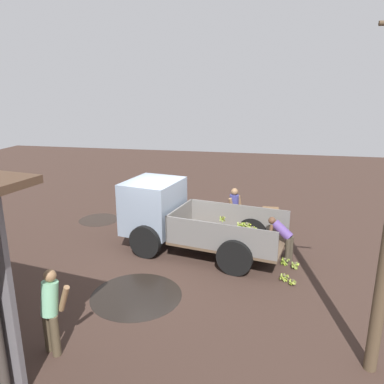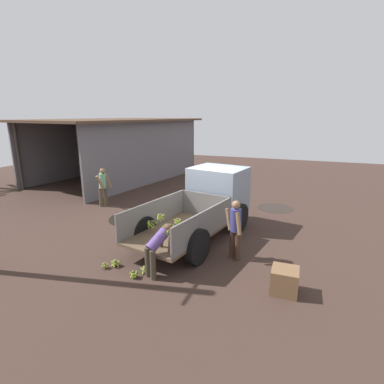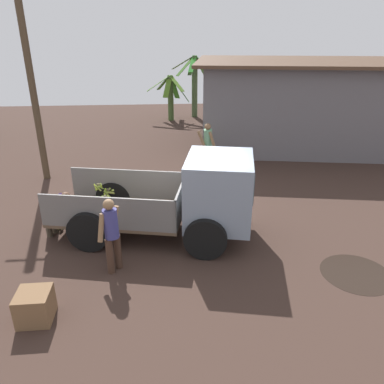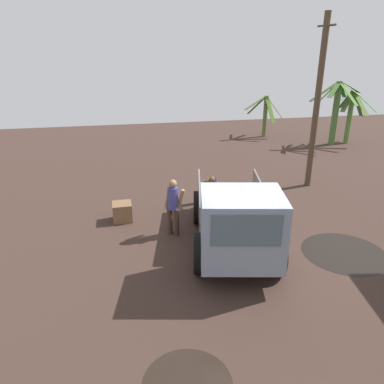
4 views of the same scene
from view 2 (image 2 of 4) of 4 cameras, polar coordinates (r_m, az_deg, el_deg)
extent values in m
plane|color=#3B2A22|center=(10.46, 2.14, -6.80)|extent=(36.00, 36.00, 0.00)
cylinder|color=black|center=(13.04, 15.51, -2.95)|extent=(1.46, 1.46, 0.01)
cylinder|color=black|center=(11.58, -10.27, -4.88)|extent=(2.16, 2.16, 0.01)
cube|color=brown|center=(8.71, -2.57, -7.64)|extent=(3.42, 2.40, 0.08)
cube|color=slate|center=(9.07, -7.18, -3.95)|extent=(3.06, 0.68, 0.77)
cube|color=slate|center=(8.11, 2.52, -6.11)|extent=(3.06, 0.68, 0.77)
cube|color=slate|center=(9.78, 2.57, -2.46)|extent=(0.41, 1.78, 0.77)
cube|color=gray|center=(10.45, 5.03, 0.42)|extent=(1.82, 2.04, 1.57)
cube|color=#4C606B|center=(11.04, 6.89, 2.81)|extent=(0.32, 1.40, 0.69)
cylinder|color=black|center=(10.93, 0.03, -3.16)|extent=(0.99, 0.41, 0.96)
cylinder|color=black|center=(10.10, 9.08, -4.87)|extent=(0.99, 0.41, 0.96)
cylinder|color=black|center=(8.93, -9.29, -7.51)|extent=(0.99, 0.41, 0.96)
cylinder|color=black|center=(7.89, 1.12, -10.38)|extent=(0.99, 0.41, 0.96)
sphere|color=brown|center=(7.99, -3.46, -6.93)|extent=(0.08, 0.08, 0.08)
cylinder|color=#91A447|center=(7.98, -3.08, -7.39)|extent=(0.16, 0.06, 0.14)
cylinder|color=#8AA52F|center=(8.04, -3.19, -7.33)|extent=(0.11, 0.14, 0.16)
cylinder|color=#8AA141|center=(8.07, -3.44, -7.06)|extent=(0.10, 0.17, 0.12)
cylinder|color=olive|center=(8.03, -3.81, -7.30)|extent=(0.15, 0.05, 0.15)
cylinder|color=#95A925|center=(7.99, -3.76, -7.45)|extent=(0.12, 0.15, 0.15)
cylinder|color=olive|center=(7.97, -3.43, -7.52)|extent=(0.10, 0.14, 0.16)
sphere|color=#49422F|center=(8.56, -7.66, -5.64)|extent=(0.09, 0.09, 0.09)
cylinder|color=olive|center=(8.55, -7.32, -6.32)|extent=(0.20, 0.11, 0.21)
cylinder|color=olive|center=(8.62, -7.06, -5.90)|extent=(0.18, 0.21, 0.15)
cylinder|color=#8BA039|center=(8.67, -7.78, -5.89)|extent=(0.18, 0.20, 0.17)
cylinder|color=#91A835|center=(8.60, -8.22, -6.11)|extent=(0.22, 0.14, 0.18)
cylinder|color=#86A721|center=(8.52, -7.94, -6.30)|extent=(0.06, 0.22, 0.18)
sphere|color=#453E2D|center=(8.57, 1.30, -4.37)|extent=(0.07, 0.07, 0.07)
cylinder|color=olive|center=(8.56, 1.01, -4.85)|extent=(0.11, 0.14, 0.15)
cylinder|color=olive|center=(8.54, 1.42, -4.89)|extent=(0.12, 0.13, 0.15)
cylinder|color=olive|center=(8.59, 1.65, -4.78)|extent=(0.15, 0.08, 0.14)
cylinder|color=olive|center=(8.64, 1.40, -4.62)|extent=(0.05, 0.15, 0.13)
cylinder|color=olive|center=(8.62, 1.06, -4.75)|extent=(0.13, 0.08, 0.15)
sphere|color=brown|center=(8.12, -4.10, -6.32)|extent=(0.08, 0.08, 0.08)
cylinder|color=olive|center=(8.20, -4.08, -6.52)|extent=(0.11, 0.17, 0.13)
cylinder|color=olive|center=(8.17, -4.39, -6.72)|extent=(0.15, 0.06, 0.16)
cylinder|color=olive|center=(8.13, -4.38, -6.87)|extent=(0.12, 0.13, 0.17)
cylinder|color=#92B228|center=(8.10, -4.09, -6.91)|extent=(0.10, 0.16, 0.16)
cylinder|color=olive|center=(8.10, -3.74, -6.78)|extent=(0.17, 0.09, 0.13)
cylinder|color=olive|center=(8.17, -3.74, -6.69)|extent=(0.13, 0.15, 0.15)
sphere|color=brown|center=(7.95, -3.45, -6.97)|extent=(0.09, 0.09, 0.09)
cylinder|color=olive|center=(7.96, -2.88, -7.38)|extent=(0.20, 0.11, 0.15)
cylinder|color=olive|center=(8.04, -3.23, -7.17)|extent=(0.05, 0.20, 0.14)
cylinder|color=olive|center=(8.01, -3.92, -7.16)|extent=(0.21, 0.09, 0.12)
cylinder|color=#97AA48|center=(7.95, -3.85, -7.58)|extent=(0.14, 0.17, 0.18)
cylinder|color=#9AAB4A|center=(7.91, -3.22, -7.61)|extent=(0.17, 0.16, 0.17)
sphere|color=brown|center=(7.27, -5.14, -7.31)|extent=(0.08, 0.08, 0.08)
cylinder|color=olive|center=(7.23, -5.07, -7.88)|extent=(0.12, 0.16, 0.13)
cylinder|color=#8AAE2B|center=(7.27, -4.63, -7.67)|extent=(0.17, 0.09, 0.12)
cylinder|color=#91A042|center=(7.33, -4.84, -7.49)|extent=(0.07, 0.17, 0.12)
cylinder|color=olive|center=(7.32, -5.37, -7.69)|extent=(0.15, 0.10, 0.15)
cylinder|color=#8D9F45|center=(7.26, -5.53, -7.80)|extent=(0.12, 0.16, 0.13)
sphere|color=brown|center=(8.22, -2.79, -5.23)|extent=(0.08, 0.08, 0.08)
cylinder|color=olive|center=(8.26, -2.43, -5.53)|extent=(0.13, 0.13, 0.13)
cylinder|color=#8FA443|center=(8.29, -2.67, -5.37)|extent=(0.06, 0.16, 0.10)
cylinder|color=olive|center=(8.27, -3.07, -5.54)|extent=(0.14, 0.07, 0.13)
cylinder|color=olive|center=(8.21, -3.14, -5.62)|extent=(0.13, 0.14, 0.12)
cylinder|color=#8BA63E|center=(8.19, -2.87, -5.71)|extent=(0.06, 0.15, 0.13)
cylinder|color=olive|center=(8.20, -2.44, -5.58)|extent=(0.16, 0.07, 0.10)
sphere|color=brown|center=(8.16, -5.98, -4.34)|extent=(0.07, 0.07, 0.07)
cylinder|color=olive|center=(8.16, -5.61, -4.90)|extent=(0.15, 0.04, 0.17)
cylinder|color=olive|center=(8.21, -5.54, -4.67)|extent=(0.13, 0.16, 0.15)
cylinder|color=olive|center=(8.24, -5.80, -4.58)|extent=(0.06, 0.18, 0.14)
cylinder|color=olive|center=(8.22, -6.22, -4.78)|extent=(0.15, 0.08, 0.17)
cylinder|color=#9FAF4A|center=(8.19, -6.48, -4.70)|extent=(0.18, 0.09, 0.13)
cylinder|color=olive|center=(8.15, -6.26, -4.94)|extent=(0.09, 0.16, 0.17)
cylinder|color=#92A422|center=(8.11, -5.95, -4.88)|extent=(0.12, 0.18, 0.13)
sphere|color=brown|center=(8.18, -4.73, -6.37)|extent=(0.09, 0.09, 0.09)
cylinder|color=#8FAB33|center=(8.26, -5.21, -6.56)|extent=(0.25, 0.13, 0.14)
cylinder|color=olive|center=(8.23, -5.29, -6.84)|extent=(0.23, 0.09, 0.19)
cylinder|color=#8EA53B|center=(8.16, -5.13, -7.08)|extent=(0.13, 0.22, 0.20)
cylinder|color=olive|center=(8.14, -4.83, -7.16)|extent=(0.10, 0.21, 0.21)
cylinder|color=#9CA849|center=(8.13, -4.42, -7.07)|extent=(0.21, 0.17, 0.19)
cylinder|color=olive|center=(8.20, -4.27, -7.05)|extent=(0.19, 0.08, 0.22)
cylinder|color=olive|center=(8.25, -4.31, -6.89)|extent=(0.14, 0.19, 0.22)
cylinder|color=#95B039|center=(8.29, -4.69, -6.63)|extent=(0.13, 0.23, 0.18)
cube|color=slate|center=(22.16, -5.67, 9.07)|extent=(0.97, 5.18, 3.43)
cube|color=slate|center=(20.49, -19.42, 7.88)|extent=(9.32, 1.68, 3.43)
cube|color=slate|center=(16.92, -7.96, 7.32)|extent=(9.32, 1.68, 3.43)
cube|color=#4C3424|center=(18.50, -14.59, 13.13)|extent=(11.10, 7.66, 0.12)
cylinder|color=#3F3833|center=(17.76, -30.15, 5.84)|extent=(0.16, 0.16, 3.43)
cylinder|color=#3F3833|center=(13.86, -20.31, 4.97)|extent=(0.16, 0.16, 3.43)
cylinder|color=#412B20|center=(8.22, 8.71, -10.14)|extent=(0.22, 0.22, 0.79)
cylinder|color=#412B20|center=(8.38, 7.74, -9.61)|extent=(0.22, 0.22, 0.79)
cylinder|color=#3C3C80|center=(8.03, 8.35, -5.30)|extent=(0.43, 0.42, 0.63)
sphere|color=#8C6746|center=(7.89, 8.40, -2.44)|extent=(0.22, 0.22, 0.22)
cylinder|color=#8C6746|center=(7.86, 8.86, -5.98)|extent=(0.22, 0.24, 0.59)
cylinder|color=#8C6746|center=(8.13, 7.00, -5.16)|extent=(0.24, 0.26, 0.59)
cylinder|color=#3F362A|center=(7.47, -8.42, -13.05)|extent=(0.19, 0.19, 0.74)
cylinder|color=#3F362A|center=(7.32, -7.45, -13.63)|extent=(0.19, 0.19, 0.74)
cylinder|color=#563C80|center=(7.28, -6.55, -9.08)|extent=(0.68, 0.52, 0.55)
sphere|color=brown|center=(7.38, -4.59, -6.83)|extent=(0.21, 0.21, 0.21)
cylinder|color=brown|center=(7.62, -5.73, -8.99)|extent=(0.19, 0.25, 0.55)
cylinder|color=brown|center=(7.34, -4.17, -9.98)|extent=(0.16, 0.19, 0.55)
cylinder|color=#4D402D|center=(13.37, -16.09, -0.79)|extent=(0.21, 0.21, 0.80)
cylinder|color=#4D402D|center=(13.27, -16.95, -0.97)|extent=(0.21, 0.21, 0.80)
cylinder|color=#7BBC91|center=(13.12, -16.66, 2.09)|extent=(0.43, 0.47, 0.66)
sphere|color=#8C6746|center=(12.99, -16.68, 3.88)|extent=(0.23, 0.23, 0.23)
cylinder|color=#8C6746|center=(13.10, -15.61, 2.06)|extent=(0.31, 0.22, 0.60)
cylinder|color=#8C6746|center=(12.90, -17.13, 1.81)|extent=(0.35, 0.24, 0.58)
sphere|color=#4D4632|center=(8.13, -16.30, -13.03)|extent=(0.07, 0.07, 0.07)
cylinder|color=olive|center=(8.09, -16.39, -13.42)|extent=(0.08, 0.14, 0.08)
cylinder|color=olive|center=(8.12, -16.08, -13.47)|extent=(0.12, 0.06, 0.12)
cylinder|color=olive|center=(8.13, -15.89, -13.28)|extent=(0.14, 0.09, 0.09)
cylinder|color=#95A932|center=(8.17, -15.97, -13.12)|extent=(0.06, 0.14, 0.09)
cylinder|color=olive|center=(8.19, -16.21, -13.14)|extent=(0.09, 0.13, 0.10)
cylinder|color=#99AB3E|center=(8.18, -16.53, -13.13)|extent=(0.14, 0.07, 0.09)
cylinder|color=olive|center=(8.16, -16.67, -13.22)|extent=(0.14, 0.07, 0.09)
cylinder|color=olive|center=(8.14, -16.49, -13.49)|extent=(0.06, 0.11, 0.13)
sphere|color=brown|center=(7.55, -11.08, -14.67)|extent=(0.08, 0.08, 0.08)
cylinder|color=#97B227|center=(7.53, -11.18, -15.30)|extent=(0.09, 0.17, 0.15)
cylinder|color=#8AA43D|center=(7.51, -10.82, -15.20)|extent=(0.17, 0.13, 0.12)
cylinder|color=olive|center=(7.54, -10.54, -15.02)|extent=(0.18, 0.08, 0.11)
cylinder|color=olive|center=(7.59, -10.70, -15.09)|extent=(0.13, 0.14, 0.16)
cylinder|color=olive|center=(7.62, -10.80, -14.81)|extent=(0.05, 0.17, 0.13)
cylinder|color=olive|center=(7.62, -11.19, -15.01)|extent=(0.14, 0.12, 0.17)
cylinder|color=olive|center=(7.60, -11.35, -15.09)|extent=(0.14, 0.05, 0.17)
cylinder|color=olive|center=(7.56, -11.37, -15.25)|extent=(0.11, 0.15, 0.16)
sphere|color=brown|center=(7.65, -8.81, -13.96)|extent=(0.07, 0.07, 0.07)
cylinder|color=olive|center=(7.73, -8.46, -14.29)|extent=(0.08, 0.17, 0.18)
cylinder|color=#87A525|center=(7.73, -8.95, -14.34)|extent=(0.15, 0.12, 0.19)
cylinder|color=#8CAD38|center=(7.70, -9.21, -14.45)|extent=(0.16, 0.08, 0.18)
cylinder|color=#86A040|center=(7.62, -9.20, -14.52)|extent=(0.08, 0.20, 0.12)
cylinder|color=#8AA03A|center=(7.61, -8.63, -14.58)|extent=(0.17, 0.17, 0.13)
cylinder|color=olive|center=(7.67, -8.27, -14.44)|extent=(0.19, 0.09, 0.16)
sphere|color=brown|center=(8.15, -14.38, -12.63)|extent=(0.08, 0.08, 0.08)
cylinder|color=olive|center=(8.18, -13.85, -12.93)|extent=(0.16, 0.14, 0.13)
cylinder|color=#90A840|center=(8.22, -13.98, -12.72)|extent=(0.07, 0.19, 0.11)
cylinder|color=olive|center=(8.23, -14.50, -12.89)|extent=(0.15, 0.12, 0.16)
cylinder|color=#96AD2F|center=(8.21, -14.74, -12.95)|extent=(0.17, 0.05, 0.15)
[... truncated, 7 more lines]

